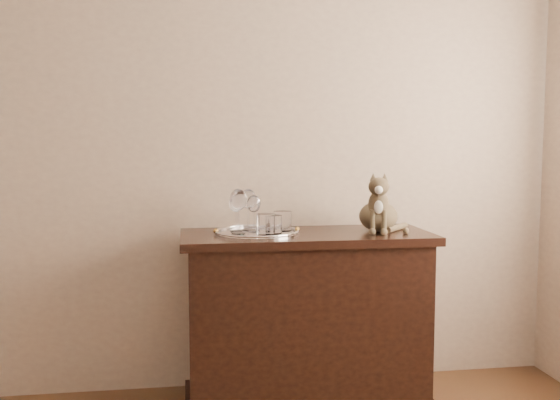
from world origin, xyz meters
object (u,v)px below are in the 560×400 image
(tumbler_b, at_px, (265,224))
(sideboard, at_px, (306,319))
(wine_glass_d, at_px, (254,213))
(cat, at_px, (379,201))
(wine_glass_a, at_px, (236,213))
(wine_glass_c, at_px, (238,211))
(tumbler_a, at_px, (274,225))
(wine_glass_b, at_px, (248,210))
(tray, at_px, (257,233))
(tumbler_c, at_px, (283,221))

(tumbler_b, bearing_deg, sideboard, 22.64)
(wine_glass_d, distance_m, cat, 0.61)
(wine_glass_a, relative_size, wine_glass_d, 1.03)
(sideboard, xyz_separation_m, tumbler_b, (-0.21, -0.09, 0.48))
(wine_glass_c, xyz_separation_m, cat, (0.69, 0.05, 0.03))
(cat, bearing_deg, tumbler_a, -155.09)
(wine_glass_d, height_order, tumbler_b, wine_glass_d)
(wine_glass_b, xyz_separation_m, wine_glass_d, (0.02, -0.03, -0.01))
(wine_glass_b, bearing_deg, tumbler_a, -50.84)
(wine_glass_a, height_order, wine_glass_c, wine_glass_c)
(wine_glass_d, bearing_deg, sideboard, -9.63)
(tumbler_a, bearing_deg, wine_glass_c, 173.16)
(tumbler_a, height_order, cat, cat)
(wine_glass_c, bearing_deg, tray, 23.02)
(tray, bearing_deg, sideboard, -0.87)
(sideboard, height_order, wine_glass_c, wine_glass_c)
(sideboard, distance_m, wine_glass_a, 0.62)
(wine_glass_b, xyz_separation_m, wine_glass_c, (-0.06, -0.11, 0.01))
(tumbler_b, bearing_deg, wine_glass_c, 156.67)
(tumbler_b, relative_size, tumbler_c, 1.02)
(wine_glass_a, xyz_separation_m, cat, (0.70, -0.04, 0.05))
(wine_glass_a, distance_m, tumbler_c, 0.23)
(wine_glass_b, relative_size, cat, 0.69)
(tray, distance_m, tumbler_c, 0.14)
(tumbler_a, bearing_deg, wine_glass_b, 129.16)
(wine_glass_c, relative_size, tumbler_b, 2.16)
(cat, bearing_deg, wine_glass_b, -168.03)
(wine_glass_c, height_order, tumbler_b, wine_glass_c)
(tray, xyz_separation_m, cat, (0.60, 0.01, 0.14))
(wine_glass_c, distance_m, tumbler_b, 0.14)
(tumbler_b, bearing_deg, tray, 107.76)
(wine_glass_b, xyz_separation_m, cat, (0.63, -0.06, 0.04))
(tumbler_a, bearing_deg, tray, 140.86)
(sideboard, bearing_deg, tumbler_b, -157.36)
(wine_glass_c, bearing_deg, wine_glass_a, 92.91)
(wine_glass_c, bearing_deg, sideboard, 6.10)
(tray, height_order, cat, cat)
(tray, xyz_separation_m, tumbler_b, (0.03, -0.09, 0.05))
(wine_glass_d, bearing_deg, tumbler_a, -49.40)
(tray, bearing_deg, wine_glass_d, 106.55)
(wine_glass_a, height_order, tumbler_a, wine_glass_a)
(tray, distance_m, wine_glass_b, 0.13)
(wine_glass_d, distance_m, tumbler_b, 0.14)
(tray, relative_size, wine_glass_d, 2.30)
(tumbler_c, relative_size, cat, 0.33)
(tray, distance_m, tumbler_a, 0.10)
(tray, bearing_deg, wine_glass_a, 154.41)
(sideboard, relative_size, tumbler_c, 12.50)
(wine_glass_a, relative_size, wine_glass_c, 0.85)
(tray, relative_size, wine_glass_c, 1.89)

